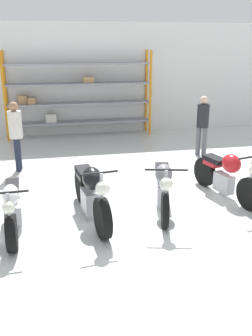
{
  "coord_description": "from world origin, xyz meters",
  "views": [
    {
      "loc": [
        -1.36,
        -6.27,
        3.03
      ],
      "look_at": [
        0.0,
        0.4,
        0.7
      ],
      "focal_mm": 40.0,
      "sensor_mm": 36.0,
      "label": 1
    }
  ],
  "objects_px": {
    "motorcycle_red": "(227,174)",
    "person_near_rack": "(203,121)",
    "motorcycle_white": "(12,207)",
    "motorcycle_grey": "(163,185)",
    "person_browsing": "(16,131)",
    "shelving_rack": "(75,95)",
    "motorcycle_black": "(91,192)"
  },
  "relations": [
    {
      "from": "motorcycle_white",
      "to": "motorcycle_grey",
      "type": "xyz_separation_m",
      "value": [
        2.69,
        0.28,
        0.07
      ]
    },
    {
      "from": "person_browsing",
      "to": "shelving_rack",
      "type": "bearing_deg",
      "value": -114.21
    },
    {
      "from": "motorcycle_red",
      "to": "person_browsing",
      "type": "height_order",
      "value": "person_browsing"
    },
    {
      "from": "motorcycle_red",
      "to": "person_near_rack",
      "type": "height_order",
      "value": "person_near_rack"
    },
    {
      "from": "person_near_rack",
      "to": "person_browsing",
      "type": "bearing_deg",
      "value": -43.13
    },
    {
      "from": "person_browsing",
      "to": "person_near_rack",
      "type": "height_order",
      "value": "person_browsing"
    },
    {
      "from": "motorcycle_white",
      "to": "person_near_rack",
      "type": "distance_m",
      "value": 5.87
    },
    {
      "from": "person_browsing",
      "to": "person_near_rack",
      "type": "distance_m",
      "value": 4.87
    },
    {
      "from": "motorcycle_white",
      "to": "motorcycle_grey",
      "type": "bearing_deg",
      "value": 93.28
    },
    {
      "from": "person_near_rack",
      "to": "motorcycle_white",
      "type": "bearing_deg",
      "value": -10.79
    },
    {
      "from": "motorcycle_grey",
      "to": "person_near_rack",
      "type": "xyz_separation_m",
      "value": [
        2.05,
        3.13,
        0.49
      ]
    },
    {
      "from": "motorcycle_black",
      "to": "motorcycle_red",
      "type": "height_order",
      "value": "motorcycle_black"
    },
    {
      "from": "motorcycle_black",
      "to": "motorcycle_grey",
      "type": "bearing_deg",
      "value": 88.3
    },
    {
      "from": "motorcycle_white",
      "to": "motorcycle_red",
      "type": "xyz_separation_m",
      "value": [
        4.1,
        0.55,
        0.08
      ]
    },
    {
      "from": "motorcycle_red",
      "to": "motorcycle_black",
      "type": "bearing_deg",
      "value": -95.58
    },
    {
      "from": "shelving_rack",
      "to": "motorcycle_white",
      "type": "height_order",
      "value": "shelving_rack"
    },
    {
      "from": "motorcycle_white",
      "to": "motorcycle_black",
      "type": "relative_size",
      "value": 0.92
    },
    {
      "from": "motorcycle_black",
      "to": "motorcycle_red",
      "type": "distance_m",
      "value": 2.8
    },
    {
      "from": "shelving_rack",
      "to": "motorcycle_red",
      "type": "bearing_deg",
      "value": -66.41
    },
    {
      "from": "motorcycle_red",
      "to": "person_browsing",
      "type": "bearing_deg",
      "value": -135.43
    },
    {
      "from": "motorcycle_black",
      "to": "motorcycle_grey",
      "type": "relative_size",
      "value": 1.04
    },
    {
      "from": "motorcycle_white",
      "to": "person_near_rack",
      "type": "xyz_separation_m",
      "value": [
        4.75,
        3.41,
        0.56
      ]
    },
    {
      "from": "shelving_rack",
      "to": "motorcycle_grey",
      "type": "relative_size",
      "value": 2.25
    },
    {
      "from": "shelving_rack",
      "to": "person_browsing",
      "type": "relative_size",
      "value": 2.8
    },
    {
      "from": "motorcycle_white",
      "to": "motorcycle_red",
      "type": "height_order",
      "value": "motorcycle_red"
    },
    {
      "from": "motorcycle_black",
      "to": "motorcycle_red",
      "type": "relative_size",
      "value": 1.1
    },
    {
      "from": "person_browsing",
      "to": "motorcycle_white",
      "type": "bearing_deg",
      "value": 95.22
    },
    {
      "from": "motorcycle_black",
      "to": "person_near_rack",
      "type": "height_order",
      "value": "person_near_rack"
    },
    {
      "from": "motorcycle_grey",
      "to": "person_browsing",
      "type": "bearing_deg",
      "value": -121.55
    },
    {
      "from": "motorcycle_red",
      "to": "motorcycle_white",
      "type": "bearing_deg",
      "value": -96.4
    },
    {
      "from": "shelving_rack",
      "to": "person_browsing",
      "type": "xyz_separation_m",
      "value": [
        -1.68,
        -3.25,
        -0.38
      ]
    },
    {
      "from": "shelving_rack",
      "to": "person_browsing",
      "type": "distance_m",
      "value": 3.67
    }
  ]
}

